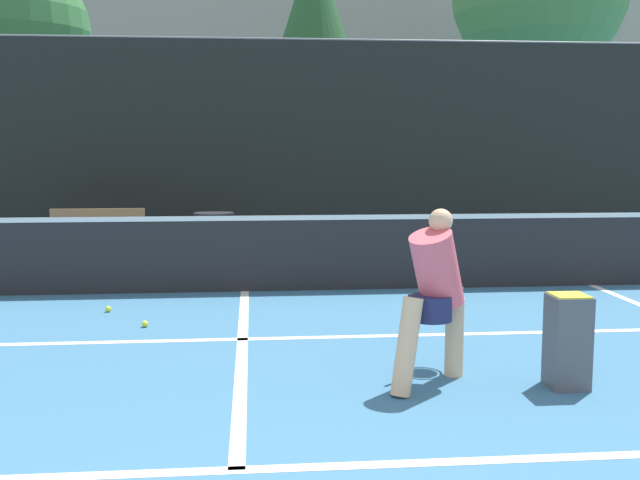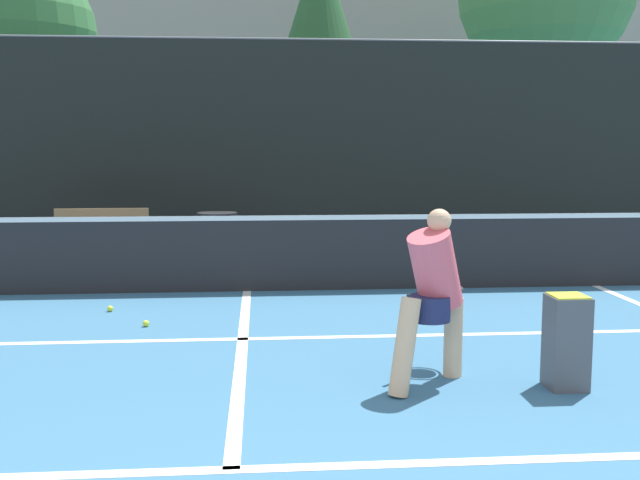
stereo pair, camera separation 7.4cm
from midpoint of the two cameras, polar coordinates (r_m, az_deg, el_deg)
name	(u,v)px [view 2 (the right image)]	position (r m, az deg, el deg)	size (l,w,h in m)	color
court_baseline_near	(231,470)	(4.40, -6.28, -16.99)	(11.00, 0.10, 0.01)	white
court_service_line	(243,339)	(7.12, -5.61, -7.50)	(8.25, 0.10, 0.01)	white
court_center_mark	(242,346)	(6.87, -5.64, -8.05)	(0.10, 5.23, 0.01)	white
net	(247,251)	(9.34, -5.40, -0.82)	(11.09, 0.09, 1.07)	slate
fence_back	(249,147)	(12.66, -5.25, 7.04)	(24.00, 0.06, 3.58)	black
player_practicing	(433,292)	(5.71, 8.97, -3.91)	(0.85, 1.11, 1.35)	#DBAD84
tennis_ball_scattered_0	(110,309)	(8.54, -15.46, -5.06)	(0.07, 0.07, 0.07)	#D1E033
tennis_ball_scattered_4	(146,323)	(7.75, -12.85, -6.22)	(0.07, 0.07, 0.07)	#D1E033
ball_hopper	(567,340)	(5.92, 18.62, -7.20)	(0.28, 0.28, 0.71)	#4C4C51
courtside_bench	(101,235)	(11.83, -16.18, 0.35)	(1.42, 0.40, 0.86)	olive
trash_bin	(218,238)	(11.54, -7.63, 0.12)	(0.61, 0.61, 0.80)	#3F3F42
parked_car	(112,204)	(15.74, -15.47, 2.69)	(1.63, 4.13, 1.53)	silver
tree_mid	(320,21)	(19.82, 0.09, 16.35)	(2.65, 2.65, 7.06)	brown
tree_east	(17,32)	(18.51, -21.98, 14.47)	(3.45, 3.45, 6.06)	brown
building_far	(254,100)	(27.39, -4.95, 10.62)	(36.00, 2.40, 6.95)	gray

